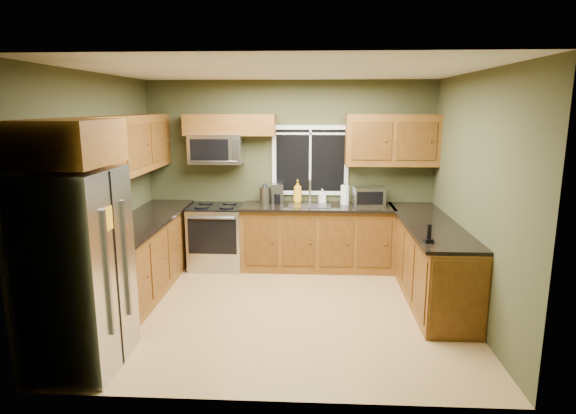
# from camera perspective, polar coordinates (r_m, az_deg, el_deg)

# --- Properties ---
(floor) EXTENTS (4.20, 4.20, 0.00)m
(floor) POSITION_cam_1_polar(r_m,az_deg,el_deg) (5.76, -0.70, -12.00)
(floor) COLOR #9B7744
(floor) RESTS_ON ground
(ceiling) EXTENTS (4.20, 4.20, 0.00)m
(ceiling) POSITION_cam_1_polar(r_m,az_deg,el_deg) (5.28, -0.77, 15.90)
(ceiling) COLOR white
(ceiling) RESTS_ON back_wall
(back_wall) EXTENTS (4.20, 0.00, 4.20)m
(back_wall) POSITION_cam_1_polar(r_m,az_deg,el_deg) (7.13, 0.21, 3.97)
(back_wall) COLOR #3B3D22
(back_wall) RESTS_ON ground
(front_wall) EXTENTS (4.20, 0.00, 4.20)m
(front_wall) POSITION_cam_1_polar(r_m,az_deg,el_deg) (3.60, -2.60, -3.88)
(front_wall) COLOR #3B3D22
(front_wall) RESTS_ON ground
(left_wall) EXTENTS (0.00, 3.60, 3.60)m
(left_wall) POSITION_cam_1_polar(r_m,az_deg,el_deg) (5.88, -21.63, 1.44)
(left_wall) COLOR #3B3D22
(left_wall) RESTS_ON ground
(right_wall) EXTENTS (0.00, 3.60, 3.60)m
(right_wall) POSITION_cam_1_polar(r_m,az_deg,el_deg) (5.62, 21.15, 1.04)
(right_wall) COLOR #3B3D22
(right_wall) RESTS_ON ground
(window) EXTENTS (1.12, 0.03, 1.02)m
(window) POSITION_cam_1_polar(r_m,az_deg,el_deg) (7.08, 2.64, 5.55)
(window) COLOR white
(window) RESTS_ON back_wall
(base_cabinets_left) EXTENTS (0.60, 2.65, 0.90)m
(base_cabinets_left) POSITION_cam_1_polar(r_m,az_deg,el_deg) (6.40, -16.81, -5.74)
(base_cabinets_left) COLOR brown
(base_cabinets_left) RESTS_ON ground
(countertop_left) EXTENTS (0.65, 2.65, 0.04)m
(countertop_left) POSITION_cam_1_polar(r_m,az_deg,el_deg) (6.27, -16.85, -1.64)
(countertop_left) COLOR black
(countertop_left) RESTS_ON base_cabinets_left
(base_cabinets_back) EXTENTS (2.17, 0.60, 0.90)m
(base_cabinets_back) POSITION_cam_1_polar(r_m,az_deg,el_deg) (7.01, 3.48, -3.71)
(base_cabinets_back) COLOR brown
(base_cabinets_back) RESTS_ON ground
(countertop_back) EXTENTS (2.17, 0.65, 0.04)m
(countertop_back) POSITION_cam_1_polar(r_m,az_deg,el_deg) (6.87, 3.53, 0.01)
(countertop_back) COLOR black
(countertop_back) RESTS_ON base_cabinets_back
(base_cabinets_peninsula) EXTENTS (0.60, 2.52, 0.90)m
(base_cabinets_peninsula) POSITION_cam_1_polar(r_m,az_deg,el_deg) (6.26, 16.40, -6.09)
(base_cabinets_peninsula) COLOR brown
(base_cabinets_peninsula) RESTS_ON ground
(countertop_peninsula) EXTENTS (0.65, 2.50, 0.04)m
(countertop_peninsula) POSITION_cam_1_polar(r_m,az_deg,el_deg) (6.14, 16.41, -1.89)
(countertop_peninsula) COLOR black
(countertop_peninsula) RESTS_ON base_cabinets_peninsula
(upper_cabinets_left) EXTENTS (0.33, 2.65, 0.72)m
(upper_cabinets_left) POSITION_cam_1_polar(r_m,az_deg,el_deg) (6.18, -18.78, 6.89)
(upper_cabinets_left) COLOR brown
(upper_cabinets_left) RESTS_ON left_wall
(upper_cabinets_back_left) EXTENTS (1.30, 0.33, 0.30)m
(upper_cabinets_back_left) POSITION_cam_1_polar(r_m,az_deg,el_deg) (7.00, -6.92, 9.65)
(upper_cabinets_back_left) COLOR brown
(upper_cabinets_back_left) RESTS_ON back_wall
(upper_cabinets_back_right) EXTENTS (1.30, 0.33, 0.72)m
(upper_cabinets_back_right) POSITION_cam_1_polar(r_m,az_deg,el_deg) (6.99, 12.21, 7.75)
(upper_cabinets_back_right) COLOR brown
(upper_cabinets_back_right) RESTS_ON back_wall
(upper_cabinet_over_fridge) EXTENTS (0.72, 0.90, 0.38)m
(upper_cabinet_over_fridge) POSITION_cam_1_polar(r_m,az_deg,el_deg) (4.48, -24.93, 6.96)
(upper_cabinet_over_fridge) COLOR brown
(upper_cabinet_over_fridge) RESTS_ON left_wall
(refrigerator) EXTENTS (0.74, 0.90, 1.80)m
(refrigerator) POSITION_cam_1_polar(r_m,az_deg,el_deg) (4.69, -23.72, -6.89)
(refrigerator) COLOR #B7B7BC
(refrigerator) RESTS_ON ground
(range) EXTENTS (0.76, 0.69, 0.94)m
(range) POSITION_cam_1_polar(r_m,az_deg,el_deg) (7.11, -8.42, -3.43)
(range) COLOR #B7B7BC
(range) RESTS_ON ground
(microwave) EXTENTS (0.76, 0.41, 0.42)m
(microwave) POSITION_cam_1_polar(r_m,az_deg,el_deg) (7.02, -8.51, 6.83)
(microwave) COLOR #B7B7BC
(microwave) RESTS_ON back_wall
(sink) EXTENTS (0.60, 0.42, 0.36)m
(sink) POSITION_cam_1_polar(r_m,az_deg,el_deg) (6.88, 2.58, 0.31)
(sink) COLOR slate
(sink) RESTS_ON countertop_back
(toaster_oven) EXTENTS (0.45, 0.37, 0.27)m
(toaster_oven) POSITION_cam_1_polar(r_m,az_deg,el_deg) (6.94, 9.54, 1.28)
(toaster_oven) COLOR #B7B7BC
(toaster_oven) RESTS_ON countertop_back
(coffee_maker) EXTENTS (0.18, 0.24, 0.28)m
(coffee_maker) POSITION_cam_1_polar(r_m,az_deg,el_deg) (7.02, -1.25, 1.54)
(coffee_maker) COLOR slate
(coffee_maker) RESTS_ON countertop_back
(kettle) EXTENTS (0.22, 0.22, 0.30)m
(kettle) POSITION_cam_1_polar(r_m,az_deg,el_deg) (7.01, -2.75, 1.56)
(kettle) COLOR #B7B7BC
(kettle) RESTS_ON countertop_back
(paper_towel_roll) EXTENTS (0.16, 0.16, 0.31)m
(paper_towel_roll) POSITION_cam_1_polar(r_m,az_deg,el_deg) (6.95, 6.75, 1.43)
(paper_towel_roll) COLOR white
(paper_towel_roll) RESTS_ON countertop_back
(soap_bottle_a) EXTENTS (0.15, 0.15, 0.33)m
(soap_bottle_a) POSITION_cam_1_polar(r_m,az_deg,el_deg) (7.06, 1.14, 1.88)
(soap_bottle_a) COLOR gold
(soap_bottle_a) RESTS_ON countertop_back
(soap_bottle_b) EXTENTS (0.12, 0.12, 0.20)m
(soap_bottle_b) POSITION_cam_1_polar(r_m,az_deg,el_deg) (7.07, 4.06, 1.33)
(soap_bottle_b) COLOR white
(soap_bottle_b) RESTS_ON countertop_back
(cordless_phone) EXTENTS (0.10, 0.10, 0.19)m
(cordless_phone) POSITION_cam_1_polar(r_m,az_deg,el_deg) (5.21, 16.32, -3.43)
(cordless_phone) COLOR black
(cordless_phone) RESTS_ON countertop_peninsula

